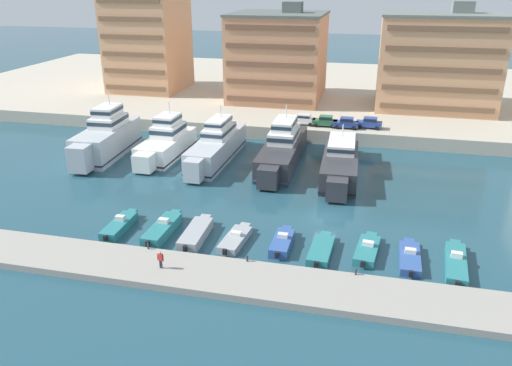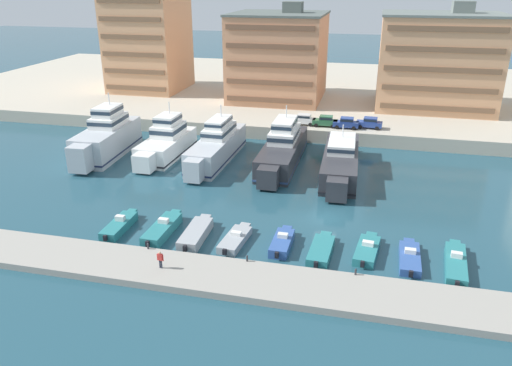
% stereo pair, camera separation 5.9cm
% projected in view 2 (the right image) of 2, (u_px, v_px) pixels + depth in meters
% --- Properties ---
extents(ground_plane, '(400.00, 400.00, 0.00)m').
position_uv_depth(ground_plane, '(326.00, 218.00, 56.07)').
color(ground_plane, '#234C5B').
extents(quay_promenade, '(180.00, 70.00, 2.18)m').
position_uv_depth(quay_promenade, '(355.00, 93.00, 111.28)').
color(quay_promenade, '#BCB29E').
rests_on(quay_promenade, ground).
extents(pier_dock, '(120.00, 5.76, 0.67)m').
position_uv_depth(pier_dock, '(308.00, 289.00, 42.74)').
color(pier_dock, '#9E998E').
rests_on(pier_dock, ground).
extents(yacht_silver_far_left, '(5.73, 17.70, 9.07)m').
position_uv_depth(yacht_silver_far_left, '(106.00, 138.00, 74.94)').
color(yacht_silver_far_left, silver).
rests_on(yacht_silver_far_left, ground).
extents(yacht_white_left, '(5.10, 16.16, 7.84)m').
position_uv_depth(yacht_white_left, '(166.00, 142.00, 74.87)').
color(yacht_white_left, white).
rests_on(yacht_white_left, ground).
extents(yacht_silver_mid_left, '(4.57, 19.74, 7.77)m').
position_uv_depth(yacht_silver_mid_left, '(217.00, 146.00, 73.02)').
color(yacht_silver_mid_left, silver).
rests_on(yacht_silver_mid_left, ground).
extents(yacht_charcoal_center_left, '(4.79, 21.35, 7.93)m').
position_uv_depth(yacht_charcoal_center_left, '(283.00, 148.00, 71.93)').
color(yacht_charcoal_center_left, '#333338').
rests_on(yacht_charcoal_center_left, ground).
extents(yacht_charcoal_center, '(5.23, 20.88, 6.17)m').
position_uv_depth(yacht_charcoal_center, '(341.00, 161.00, 68.28)').
color(yacht_charcoal_center, '#333338').
rests_on(yacht_charcoal_center, ground).
extents(motorboat_teal_far_left, '(1.86, 6.74, 1.49)m').
position_uv_depth(motorboat_teal_far_left, '(120.00, 225.00, 53.39)').
color(motorboat_teal_far_left, teal).
rests_on(motorboat_teal_far_left, ground).
extents(motorboat_teal_left, '(2.06, 7.64, 1.59)m').
position_uv_depth(motorboat_teal_left, '(163.00, 228.00, 52.49)').
color(motorboat_teal_left, teal).
rests_on(motorboat_teal_left, ground).
extents(motorboat_grey_mid_left, '(2.17, 7.26, 1.10)m').
position_uv_depth(motorboat_grey_mid_left, '(196.00, 233.00, 51.51)').
color(motorboat_grey_mid_left, '#9EA3A8').
rests_on(motorboat_grey_mid_left, ground).
extents(motorboat_grey_center_left, '(2.42, 6.39, 1.13)m').
position_uv_depth(motorboat_grey_center_left, '(236.00, 239.00, 50.73)').
color(motorboat_grey_center_left, '#9EA3A8').
rests_on(motorboat_grey_center_left, ground).
extents(motorboat_blue_center, '(1.84, 5.94, 1.38)m').
position_uv_depth(motorboat_blue_center, '(282.00, 242.00, 49.91)').
color(motorboat_blue_center, '#33569E').
rests_on(motorboat_blue_center, ground).
extents(motorboat_teal_center_right, '(2.30, 6.56, 0.86)m').
position_uv_depth(motorboat_teal_center_right, '(321.00, 250.00, 48.69)').
color(motorboat_teal_center_right, teal).
rests_on(motorboat_teal_center_right, ground).
extents(motorboat_teal_mid_right, '(2.59, 6.49, 1.25)m').
position_uv_depth(motorboat_teal_mid_right, '(367.00, 250.00, 48.66)').
color(motorboat_teal_mid_right, teal).
rests_on(motorboat_teal_mid_right, ground).
extents(motorboat_blue_right, '(1.98, 6.67, 1.21)m').
position_uv_depth(motorboat_blue_right, '(410.00, 257.00, 47.37)').
color(motorboat_blue_right, '#33569E').
rests_on(motorboat_blue_right, ground).
extents(motorboat_teal_far_right, '(2.48, 8.05, 1.44)m').
position_uv_depth(motorboat_teal_far_right, '(456.00, 263.00, 46.28)').
color(motorboat_teal_far_right, teal).
rests_on(motorboat_teal_far_right, ground).
extents(car_white_far_left, '(4.16, 2.04, 1.80)m').
position_uv_depth(car_white_far_left, '(304.00, 119.00, 83.18)').
color(car_white_far_left, white).
rests_on(car_white_far_left, quay_promenade).
extents(car_green_left, '(4.12, 1.95, 1.80)m').
position_uv_depth(car_green_left, '(325.00, 121.00, 82.19)').
color(car_green_left, '#2D6642').
rests_on(car_green_left, quay_promenade).
extents(car_blue_mid_left, '(4.12, 1.95, 1.80)m').
position_uv_depth(car_blue_mid_left, '(346.00, 123.00, 81.17)').
color(car_blue_mid_left, '#28428E').
rests_on(car_blue_mid_left, quay_promenade).
extents(car_blue_center_left, '(4.22, 2.16, 1.80)m').
position_uv_depth(car_blue_center_left, '(370.00, 122.00, 81.18)').
color(car_blue_center_left, '#28428E').
rests_on(car_blue_center_left, quay_promenade).
extents(apartment_block_far_left, '(14.69, 15.98, 22.77)m').
position_uv_depth(apartment_block_far_left, '(148.00, 40.00, 106.62)').
color(apartment_block_far_left, tan).
rests_on(apartment_block_far_left, quay_promenade).
extents(apartment_block_left, '(17.97, 18.37, 18.63)m').
position_uv_depth(apartment_block_left, '(279.00, 56.00, 98.77)').
color(apartment_block_left, tan).
rests_on(apartment_block_left, quay_promenade).
extents(apartment_block_mid_left, '(21.24, 16.16, 19.05)m').
position_uv_depth(apartment_block_mid_left, '(437.00, 61.00, 91.73)').
color(apartment_block_mid_left, tan).
rests_on(apartment_block_mid_left, quay_promenade).
extents(pedestrian_near_edge, '(0.65, 0.27, 1.69)m').
position_uv_depth(pedestrian_near_edge, '(160.00, 258.00, 44.80)').
color(pedestrian_near_edge, '#282D3D').
rests_on(pedestrian_near_edge, pier_dock).
extents(bollard_west, '(0.20, 0.20, 0.61)m').
position_uv_depth(bollard_west, '(148.00, 246.00, 48.24)').
color(bollard_west, '#2D2D33').
rests_on(bollard_west, pier_dock).
extents(bollard_west_mid, '(0.20, 0.20, 0.61)m').
position_uv_depth(bollard_west_mid, '(247.00, 258.00, 46.14)').
color(bollard_west_mid, '#2D2D33').
rests_on(bollard_west_mid, pier_dock).
extents(bollard_east_mid, '(0.20, 0.20, 0.61)m').
position_uv_depth(bollard_east_mid, '(356.00, 271.00, 44.04)').
color(bollard_east_mid, '#2D2D33').
rests_on(bollard_east_mid, pier_dock).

